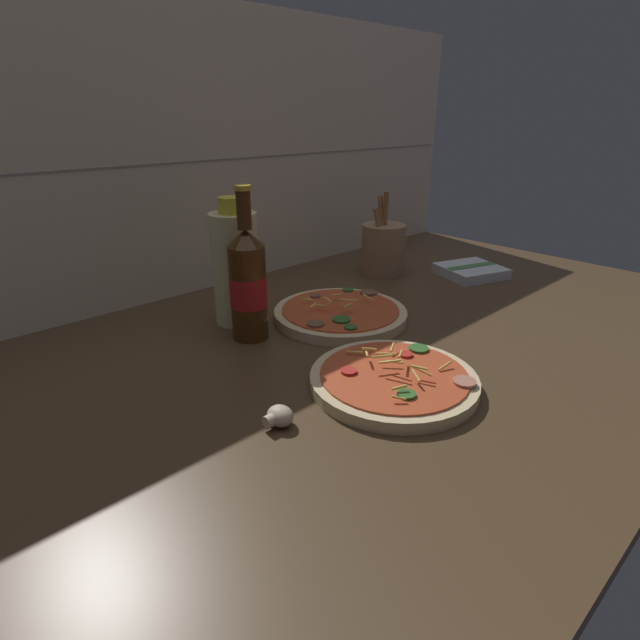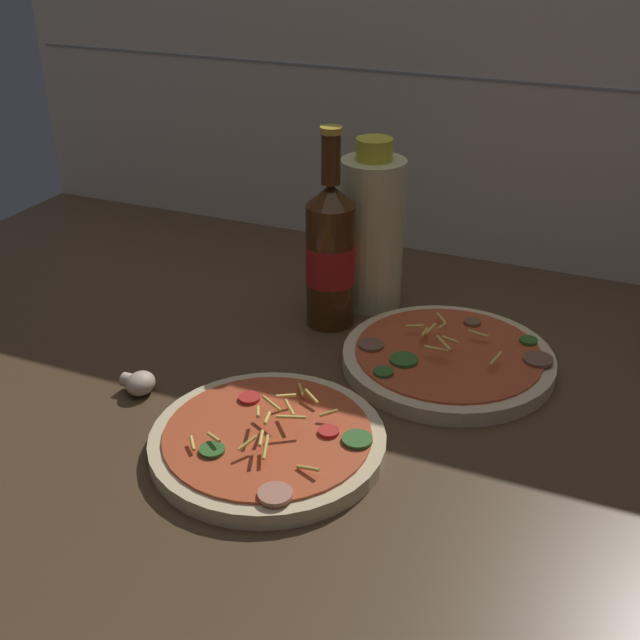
{
  "view_description": "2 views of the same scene",
  "coord_description": "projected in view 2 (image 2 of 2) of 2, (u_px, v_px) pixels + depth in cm",
  "views": [
    {
      "loc": [
        -58.84,
        -50.4,
        39.43
      ],
      "look_at": [
        -8.63,
        2.8,
        8.79
      ],
      "focal_mm": 28.0,
      "sensor_mm": 36.0,
      "label": 1
    },
    {
      "loc": [
        23.44,
        -70.99,
        52.96
      ],
      "look_at": [
        -8.72,
        4.38,
        9.51
      ],
      "focal_mm": 45.0,
      "sensor_mm": 36.0,
      "label": 2
    }
  ],
  "objects": [
    {
      "name": "oil_bottle",
      "position": [
        372.0,
        231.0,
        1.07
      ],
      "size": [
        8.66,
        8.66,
        23.24
      ],
      "color": "beige",
      "rests_on": "counter_slab"
    },
    {
      "name": "mushroom_left",
      "position": [
        139.0,
        383.0,
        0.91
      ],
      "size": [
        3.9,
        3.72,
        2.6
      ],
      "color": "beige",
      "rests_on": "counter_slab"
    },
    {
      "name": "pizza_near",
      "position": [
        268.0,
        441.0,
        0.82
      ],
      "size": [
        24.31,
        24.31,
        4.99
      ],
      "color": "beige",
      "rests_on": "counter_slab"
    },
    {
      "name": "pizza_far",
      "position": [
        448.0,
        359.0,
        0.97
      ],
      "size": [
        25.47,
        25.47,
        4.78
      ],
      "color": "beige",
      "rests_on": "counter_slab"
    },
    {
      "name": "counter_slab",
      "position": [
        376.0,
        416.0,
        0.9
      ],
      "size": [
        160.0,
        90.0,
        2.5
      ],
      "color": "#4C3823",
      "rests_on": "ground"
    },
    {
      "name": "tile_backsplash",
      "position": [
        490.0,
        79.0,
        1.14
      ],
      "size": [
        160.0,
        1.13,
        60.0
      ],
      "color": "beige",
      "rests_on": "ground"
    },
    {
      "name": "beer_bottle",
      "position": [
        330.0,
        253.0,
        1.03
      ],
      "size": [
        6.37,
        6.37,
        26.25
      ],
      "color": "#47280F",
      "rests_on": "counter_slab"
    }
  ]
}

